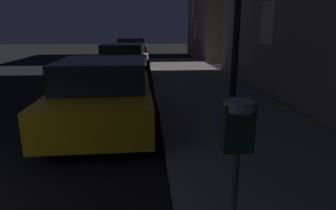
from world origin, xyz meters
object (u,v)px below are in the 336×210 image
car_white (124,61)px  car_red (131,50)px  parking_meter (236,156)px  car_yellow_cab (104,94)px

car_white → car_red: bearing=90.0°
car_white → parking_meter: bearing=-82.4°
car_yellow_cab → car_white: (-0.00, 6.27, 0.00)m
parking_meter → car_red: parking_meter is taller
car_white → car_red: (0.00, 6.94, -0.01)m
parking_meter → car_white: parking_meter is taller
parking_meter → car_yellow_cab: bearing=107.8°
car_red → parking_meter: bearing=-85.4°
parking_meter → car_red: (-1.41, 17.59, -0.55)m
car_yellow_cab → car_red: size_ratio=1.00×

